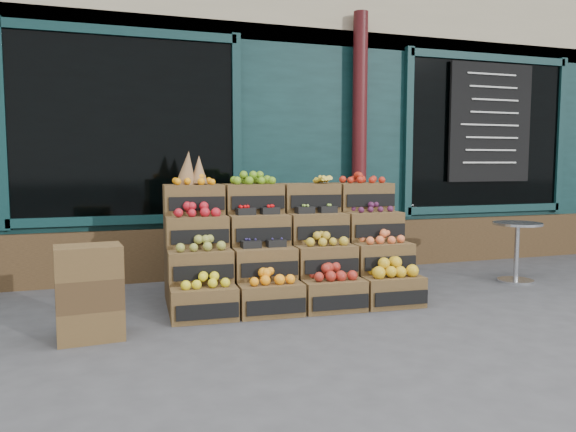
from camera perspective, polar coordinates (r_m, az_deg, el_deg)
name	(u,v)px	position (r m, az deg, el deg)	size (l,w,h in m)	color
ground	(336,320)	(4.95, 4.88, -10.52)	(60.00, 60.00, 0.00)	#3F3F42
shop_facade	(216,101)	(9.71, -7.37, 11.54)	(12.00, 6.24, 4.80)	#0C2B2B
crate_display	(287,254)	(5.56, -0.10, -3.91)	(2.42, 1.28, 1.47)	brown
spare_crates	(89,293)	(4.60, -19.53, -7.35)	(0.51, 0.38, 0.73)	brown
bistro_table	(517,245)	(6.89, 22.22, -2.74)	(0.54, 0.54, 0.68)	#B7BABE
shopkeeper	(161,199)	(7.09, -12.81, 1.73)	(0.67, 0.44, 1.83)	#154A25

